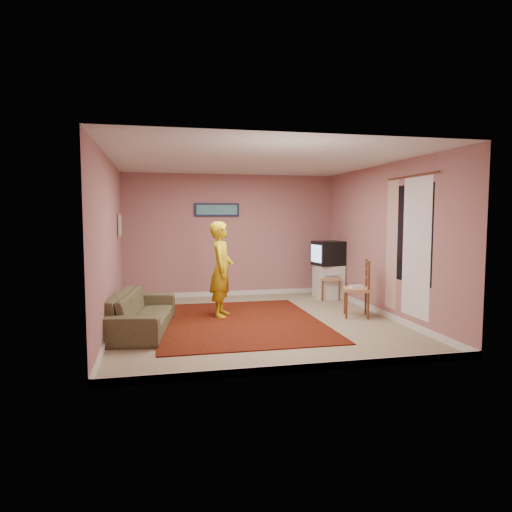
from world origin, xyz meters
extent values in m
plane|color=gray|center=(0.00, 0.00, 0.00)|extent=(5.00, 5.00, 0.00)
cube|color=#9D6767|center=(0.00, 2.50, 1.30)|extent=(4.50, 0.02, 2.60)
cube|color=#9D6767|center=(0.00, -2.50, 1.30)|extent=(4.50, 0.02, 2.60)
cube|color=#9D6767|center=(-2.25, 0.00, 1.30)|extent=(0.02, 5.00, 2.60)
cube|color=#9D6767|center=(2.25, 0.00, 1.30)|extent=(0.02, 5.00, 2.60)
cube|color=silver|center=(0.00, 0.00, 2.60)|extent=(4.50, 5.00, 0.02)
cube|color=silver|center=(0.00, 2.49, 0.05)|extent=(4.50, 0.02, 0.10)
cube|color=silver|center=(0.00, -2.49, 0.05)|extent=(4.50, 0.02, 0.10)
cube|color=silver|center=(-2.24, 0.00, 0.05)|extent=(0.02, 5.00, 0.10)
cube|color=silver|center=(2.24, 0.00, 0.05)|extent=(0.02, 5.00, 0.10)
cube|color=black|center=(2.24, -0.90, 1.45)|extent=(0.01, 1.10, 1.50)
cube|color=white|center=(2.23, -1.05, 1.25)|extent=(0.01, 0.75, 2.10)
cube|color=beige|center=(2.21, -0.35, 1.25)|extent=(0.01, 0.35, 2.10)
cylinder|color=brown|center=(2.20, -0.90, 2.32)|extent=(0.02, 1.40, 0.02)
cube|color=#131636|center=(-0.30, 2.47, 1.85)|extent=(0.95, 0.03, 0.28)
cube|color=teal|center=(-0.30, 2.45, 1.85)|extent=(0.86, 0.01, 0.20)
cube|color=tan|center=(-2.22, 1.60, 1.55)|extent=(0.03, 0.38, 0.42)
cube|color=#ADB9BD|center=(-2.20, 1.60, 1.55)|extent=(0.01, 0.30, 0.34)
cube|color=black|center=(-0.28, 0.01, 0.01)|extent=(2.62, 3.27, 0.02)
cube|color=silver|center=(1.95, 1.76, 0.35)|extent=(0.55, 0.50, 0.69)
cube|color=black|center=(1.95, 1.76, 0.95)|extent=(0.64, 0.60, 0.50)
cube|color=#8CB2F2|center=(1.66, 1.72, 0.95)|extent=(0.08, 0.42, 0.36)
cube|color=tan|center=(1.91, 1.61, 0.43)|extent=(0.46, 0.44, 0.05)
cube|color=brown|center=(1.91, 1.61, 0.66)|extent=(0.40, 0.10, 0.46)
cube|color=#AFAFB4|center=(1.91, 1.61, 0.49)|extent=(0.39, 0.32, 0.06)
cube|color=#8AA5E1|center=(1.91, 1.80, 0.72)|extent=(0.38, 0.05, 0.40)
cube|color=tan|center=(1.76, -0.02, 0.47)|extent=(0.54, 0.56, 0.05)
cube|color=brown|center=(1.76, -0.02, 0.73)|extent=(0.19, 0.43, 0.50)
cube|color=white|center=(1.76, -0.02, 0.52)|extent=(0.22, 0.17, 0.04)
imported|color=brown|center=(-1.80, -0.22, 0.29)|extent=(1.07, 2.09, 0.58)
imported|color=gold|center=(-0.49, 0.49, 0.81)|extent=(0.54, 0.68, 1.63)
camera|label=1|loc=(-1.56, -7.17, 1.73)|focal=32.00mm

